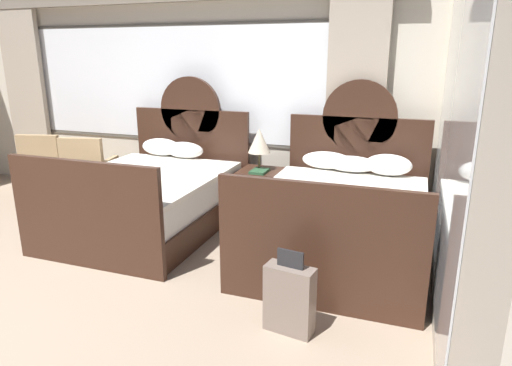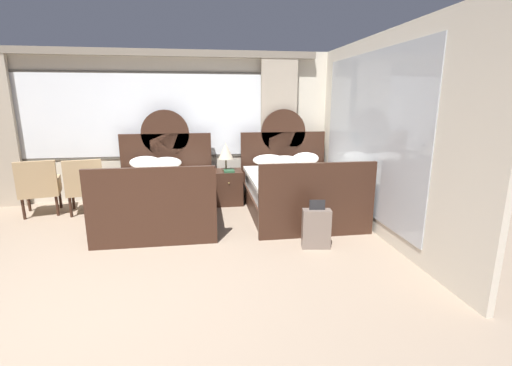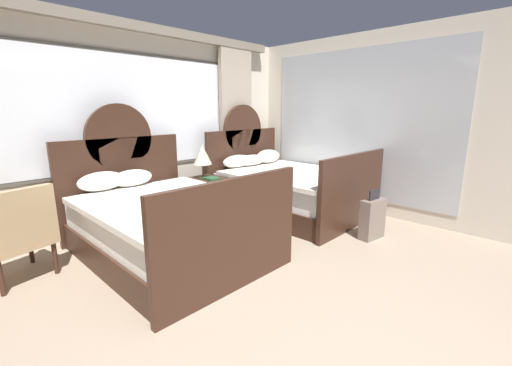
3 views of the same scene
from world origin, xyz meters
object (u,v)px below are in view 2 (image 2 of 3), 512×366
object	(u,v)px
book_on_nightstand	(229,171)
bed_near_window	(162,196)
nightstand_between_beds	(228,187)
table_lamp_on_nightstand	(226,151)
suitcase_on_floor	(316,228)
armchair_by_window_left	(85,184)
bed_near_mirror	(296,190)
armchair_by_window_centre	(39,186)

from	to	relation	value
book_on_nightstand	bed_near_window	bearing A→B (deg)	-151.55
nightstand_between_beds	bed_near_window	bearing A→B (deg)	-147.25
table_lamp_on_nightstand	suitcase_on_floor	bearing A→B (deg)	-65.44
bed_near_window	armchair_by_window_left	distance (m)	1.37
bed_near_mirror	armchair_by_window_centre	distance (m)	4.15
book_on_nightstand	armchair_by_window_centre	distance (m)	3.07
bed_near_window	book_on_nightstand	size ratio (longest dim) A/B	8.32
bed_near_window	armchair_by_window_centre	bearing A→B (deg)	165.95
table_lamp_on_nightstand	armchair_by_window_centre	distance (m)	3.06
bed_near_mirror	nightstand_between_beds	size ratio (longest dim) A/B	3.58
bed_near_mirror	armchair_by_window_centre	xyz separation A→B (m)	(-4.12, 0.48, 0.11)
bed_near_window	book_on_nightstand	xyz separation A→B (m)	(1.10, 0.59, 0.25)
nightstand_between_beds	armchair_by_window_centre	world-z (taller)	armchair_by_window_centre
nightstand_between_beds	armchair_by_window_left	size ratio (longest dim) A/B	0.66
armchair_by_window_left	book_on_nightstand	bearing A→B (deg)	2.48
bed_near_mirror	armchair_by_window_left	world-z (taller)	bed_near_mirror
bed_near_mirror	book_on_nightstand	bearing A→B (deg)	151.22
book_on_nightstand	armchair_by_window_left	world-z (taller)	armchair_by_window_left
nightstand_between_beds	table_lamp_on_nightstand	distance (m)	0.65
table_lamp_on_nightstand	armchair_by_window_left	size ratio (longest dim) A/B	0.55
armchair_by_window_left	armchair_by_window_centre	xyz separation A→B (m)	(-0.70, 0.00, 0.00)
suitcase_on_floor	armchair_by_window_left	bearing A→B (deg)	149.65
nightstand_between_beds	armchair_by_window_centre	distance (m)	3.06
table_lamp_on_nightstand	armchair_by_window_left	distance (m)	2.38
bed_near_window	table_lamp_on_nightstand	distance (m)	1.39
bed_near_mirror	book_on_nightstand	size ratio (longest dim) A/B	8.32
nightstand_between_beds	armchair_by_window_centre	xyz separation A→B (m)	(-3.05, -0.20, 0.19)
armchair_by_window_centre	suitcase_on_floor	size ratio (longest dim) A/B	1.45
nightstand_between_beds	book_on_nightstand	size ratio (longest dim) A/B	2.33
bed_near_window	book_on_nightstand	distance (m)	1.27
nightstand_between_beds	table_lamp_on_nightstand	xyz separation A→B (m)	(-0.03, 0.01, 0.65)
bed_near_mirror	book_on_nightstand	xyz separation A→B (m)	(-1.06, 0.58, 0.24)
bed_near_window	book_on_nightstand	bearing A→B (deg)	28.45
bed_near_window	armchair_by_window_left	world-z (taller)	bed_near_window
armchair_by_window_left	suitcase_on_floor	bearing A→B (deg)	-30.35
bed_near_window	suitcase_on_floor	world-z (taller)	bed_near_window
armchair_by_window_centre	nightstand_between_beds	bearing A→B (deg)	3.80
bed_near_mirror	table_lamp_on_nightstand	distance (m)	1.42
table_lamp_on_nightstand	suitcase_on_floor	world-z (taller)	table_lamp_on_nightstand
table_lamp_on_nightstand	bed_near_window	bearing A→B (deg)	-146.28
table_lamp_on_nightstand	suitcase_on_floor	distance (m)	2.46
book_on_nightstand	suitcase_on_floor	xyz separation A→B (m)	(0.94, -2.04, -0.36)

